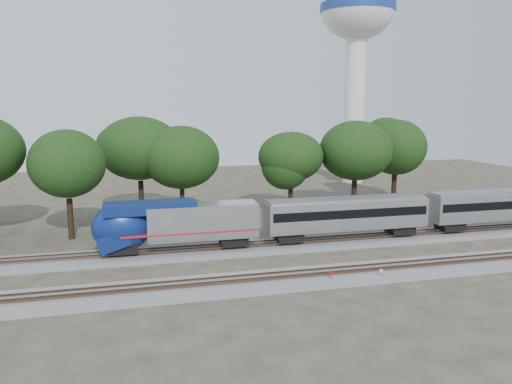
# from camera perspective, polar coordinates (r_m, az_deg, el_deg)

# --- Properties ---
(ground) EXTENTS (160.00, 160.00, 0.00)m
(ground) POSITION_cam_1_polar(r_m,az_deg,el_deg) (45.52, 0.60, -8.71)
(ground) COLOR #383328
(ground) RESTS_ON ground
(track_far) EXTENTS (160.00, 5.00, 0.73)m
(track_far) POSITION_cam_1_polar(r_m,az_deg,el_deg) (51.02, -1.15, -6.44)
(track_far) COLOR slate
(track_far) RESTS_ON ground
(track_near) EXTENTS (160.00, 5.00, 0.73)m
(track_near) POSITION_cam_1_polar(r_m,az_deg,el_deg) (41.82, 2.04, -10.10)
(track_near) COLOR slate
(track_near) RESTS_ON ground
(switch_stand_red) EXTENTS (0.33, 0.11, 1.06)m
(switch_stand_red) POSITION_cam_1_polar(r_m,az_deg,el_deg) (41.97, 8.60, -9.46)
(switch_stand_red) COLOR #512D19
(switch_stand_red) RESTS_ON ground
(switch_stand_white) EXTENTS (0.30, 0.13, 0.99)m
(switch_stand_white) POSITION_cam_1_polar(r_m,az_deg,el_deg) (43.54, 14.12, -9.00)
(switch_stand_white) COLOR #512D19
(switch_stand_white) RESTS_ON ground
(switch_lever) EXTENTS (0.58, 0.47, 0.30)m
(switch_lever) POSITION_cam_1_polar(r_m,az_deg,el_deg) (41.88, 9.84, -10.30)
(switch_lever) COLOR #512D19
(switch_lever) RESTS_ON ground
(water_tower) EXTENTS (13.85, 13.85, 38.34)m
(water_tower) POSITION_cam_1_polar(r_m,az_deg,el_deg) (99.27, 11.47, 17.57)
(water_tower) COLOR silver
(water_tower) RESTS_ON ground
(tree_2) EXTENTS (8.49, 8.49, 11.97)m
(tree_2) POSITION_cam_1_polar(r_m,az_deg,el_deg) (57.58, -20.78, 3.02)
(tree_2) COLOR black
(tree_2) RESTS_ON ground
(tree_3) EXTENTS (9.32, 9.32, 13.14)m
(tree_3) POSITION_cam_1_polar(r_m,az_deg,el_deg) (65.90, -13.18, 4.87)
(tree_3) COLOR black
(tree_3) RESTS_ON ground
(tree_4) EXTENTS (8.32, 8.32, 11.73)m
(tree_4) POSITION_cam_1_polar(r_m,az_deg,el_deg) (63.11, -8.54, 3.91)
(tree_4) COLOR black
(tree_4) RESTS_ON ground
(tree_5) EXTENTS (8.02, 8.02, 11.31)m
(tree_5) POSITION_cam_1_polar(r_m,az_deg,el_deg) (66.75, 4.02, 4.04)
(tree_5) COLOR black
(tree_5) RESTS_ON ground
(tree_6) EXTENTS (8.67, 8.67, 12.22)m
(tree_6) POSITION_cam_1_polar(r_m,az_deg,el_deg) (69.81, 11.30, 4.65)
(tree_6) COLOR black
(tree_6) RESTS_ON ground
(tree_7) EXTENTS (8.57, 8.57, 12.09)m
(tree_7) POSITION_cam_1_polar(r_m,az_deg,el_deg) (78.44, 15.68, 4.94)
(tree_7) COLOR black
(tree_7) RESTS_ON ground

